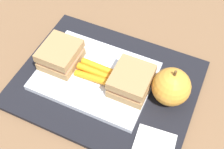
% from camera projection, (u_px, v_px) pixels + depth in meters
% --- Properties ---
extents(ground_plane, '(2.40, 2.40, 0.00)m').
position_uv_depth(ground_plane, '(107.00, 85.00, 0.60)').
color(ground_plane, brown).
extents(lunchbag_mat, '(0.36, 0.28, 0.01)m').
position_uv_depth(lunchbag_mat, '(106.00, 83.00, 0.59)').
color(lunchbag_mat, black).
rests_on(lunchbag_mat, ground_plane).
extents(food_tray, '(0.23, 0.17, 0.01)m').
position_uv_depth(food_tray, '(95.00, 76.00, 0.59)').
color(food_tray, white).
rests_on(food_tray, lunchbag_mat).
extents(sandwich_half_left, '(0.07, 0.08, 0.04)m').
position_uv_depth(sandwich_half_left, '(60.00, 55.00, 0.59)').
color(sandwich_half_left, '#9E7A4C').
rests_on(sandwich_half_left, food_tray).
extents(sandwich_half_right, '(0.07, 0.08, 0.04)m').
position_uv_depth(sandwich_half_right, '(131.00, 81.00, 0.55)').
color(sandwich_half_right, '#9E7A4C').
rests_on(sandwich_half_right, food_tray).
extents(carrot_sticks_bundle, '(0.08, 0.04, 0.02)m').
position_uv_depth(carrot_sticks_bundle, '(95.00, 72.00, 0.58)').
color(carrot_sticks_bundle, orange).
rests_on(carrot_sticks_bundle, food_tray).
extents(apple, '(0.07, 0.07, 0.08)m').
position_uv_depth(apple, '(171.00, 87.00, 0.54)').
color(apple, gold).
rests_on(apple, lunchbag_mat).
extents(paper_napkin, '(0.08, 0.08, 0.00)m').
position_uv_depth(paper_napkin, '(154.00, 147.00, 0.51)').
color(paper_napkin, white).
rests_on(paper_napkin, lunchbag_mat).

